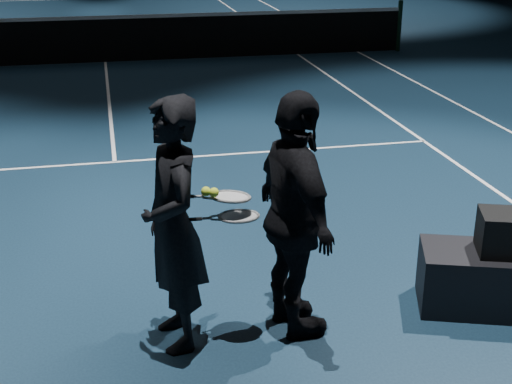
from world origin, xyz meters
TOP-DOWN VIEW (x-y plane):
  - floor at (0.00, 0.00)m, footprint 36.00×36.00m
  - court_lines at (0.00, 0.00)m, footprint 10.98×23.78m
  - net_post_right at (6.40, 0.00)m, footprint 0.10×0.10m
  - net_mesh at (0.00, 0.00)m, footprint 12.80×0.02m
  - net_tape at (0.00, 0.00)m, footprint 12.80×0.03m
  - player_a at (0.33, -10.48)m, footprint 0.53×0.71m
  - player_b at (1.18, -10.52)m, footprint 0.60×1.11m
  - racket_lower at (0.78, -10.50)m, footprint 0.69×0.25m
  - racket_upper at (0.74, -10.46)m, footprint 0.69×0.24m
  - tennis_balls at (0.59, -10.49)m, footprint 0.12×0.10m

SIDE VIEW (x-z plane):
  - floor at x=0.00m, z-range 0.00..0.00m
  - court_lines at x=0.00m, z-range 0.00..0.01m
  - net_mesh at x=0.00m, z-range 0.02..0.88m
  - net_post_right at x=6.40m, z-range 0.00..1.10m
  - player_a at x=0.33m, z-range 0.00..1.80m
  - player_b at x=1.18m, z-range 0.00..1.80m
  - net_tape at x=0.00m, z-range 0.88..0.95m
  - racket_lower at x=0.78m, z-range 0.92..0.95m
  - racket_upper at x=0.74m, z-range 1.02..1.12m
  - tennis_balls at x=0.59m, z-range 1.09..1.21m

